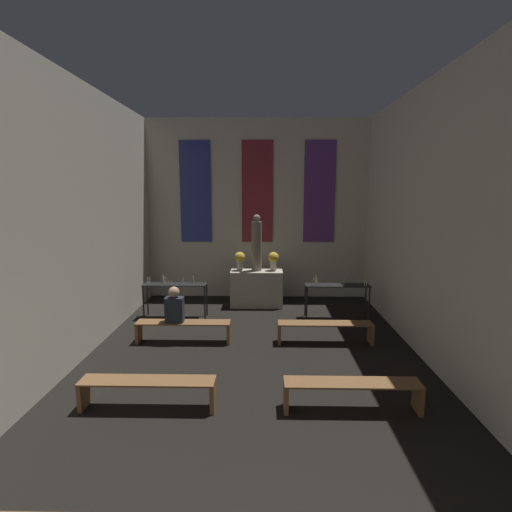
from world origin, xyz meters
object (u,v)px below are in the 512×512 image
statue (257,244)px  pew_second_right (352,390)px  flower_vase_right (273,259)px  flower_vase_left (240,259)px  altar (257,288)px  pew_second_left (148,388)px  person_seated (174,306)px  candle_rack_left (175,288)px  pew_back_right (325,328)px  pew_back_left (184,327)px  candle_rack_right (337,289)px

statue → pew_second_right: bearing=-74.5°
flower_vase_right → flower_vase_left: bearing=180.0°
altar → pew_second_left: altar is taller
altar → flower_vase_left: 0.90m
statue → person_seated: 3.24m
candle_rack_left → pew_back_right: size_ratio=0.80×
pew_back_left → person_seated: (-0.17, 0.00, 0.44)m
pew_back_left → statue: bearing=61.8°
statue → candle_rack_right: 2.40m
flower_vase_right → pew_second_right: (0.99, -5.18, -0.95)m
pew_second_right → altar: bearing=105.5°
pew_second_right → pew_back_left: 3.81m
pew_second_left → pew_back_right: 3.81m
candle_rack_right → person_seated: bearing=-155.6°
altar → pew_back_right: bearing=-61.8°
pew_back_right → flower_vase_left: bearing=125.2°
flower_vase_left → candle_rack_right: size_ratio=0.32×
candle_rack_left → flower_vase_left: bearing=35.0°
candle_rack_left → pew_second_left: size_ratio=0.80×
pew_back_right → person_seated: person_seated is taller
altar → statue: bearing=0.0°
flower_vase_right → candle_rack_right: (1.50, -1.06, -0.54)m
pew_second_left → pew_back_left: 2.51m
altar → flower_vase_left: (-0.45, 0.00, 0.78)m
flower_vase_right → altar: bearing=180.0°
altar → candle_rack_right: candle_rack_right is taller
flower_vase_right → candle_rack_left: bearing=-156.2°
statue → pew_back_left: (-1.43, -2.67, -1.34)m
flower_vase_right → pew_back_right: bearing=-69.7°
pew_second_left → flower_vase_left: bearing=79.2°
flower_vase_right → person_seated: bearing=-127.5°
altar → flower_vase_right: (0.45, 0.00, 0.78)m
person_seated → statue: bearing=59.0°
pew_second_left → person_seated: bearing=93.9°
altar → statue: 1.18m
statue → flower_vase_right: 0.60m
altar → pew_second_left: size_ratio=0.72×
pew_second_left → pew_back_left: (0.00, 2.51, 0.00)m
person_seated → pew_back_right: bearing=0.0°
flower_vase_right → pew_second_left: bearing=-109.9°
flower_vase_left → pew_second_left: bearing=-100.8°
statue → candle_rack_right: size_ratio=0.97×
candle_rack_right → pew_second_right: (-0.51, -4.12, -0.41)m
flower_vase_right → candle_rack_right: flower_vase_right is taller
flower_vase_left → flower_vase_right: size_ratio=1.00×
statue → candle_rack_left: (-1.96, -1.06, -0.93)m
flower_vase_left → person_seated: flower_vase_left is taller
flower_vase_right → person_seated: size_ratio=0.68×
pew_second_left → person_seated: person_seated is taller
candle_rack_right → candle_rack_left: bearing=180.0°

